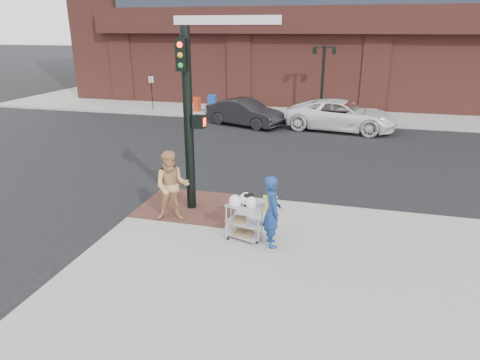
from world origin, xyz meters
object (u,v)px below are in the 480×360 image
(lamp_post, at_px, (323,73))
(woman_blue, at_px, (272,211))
(sedan_dark, at_px, (245,113))
(traffic_signal_pole, at_px, (189,117))
(minivan_white, at_px, (341,115))
(utility_cart, at_px, (244,219))
(pedestrian_tan, at_px, (172,186))
(fire_hydrant, at_px, (270,198))

(lamp_post, relative_size, woman_blue, 2.27)
(sedan_dark, bearing_deg, woman_blue, -142.22)
(traffic_signal_pole, distance_m, sedan_dark, 12.09)
(minivan_white, distance_m, utility_cart, 13.66)
(traffic_signal_pole, height_order, sedan_dark, traffic_signal_pole)
(traffic_signal_pole, xyz_separation_m, sedan_dark, (-1.38, 11.82, -2.11))
(pedestrian_tan, xyz_separation_m, utility_cart, (2.14, -0.61, -0.43))
(lamp_post, relative_size, fire_hydrant, 4.74)
(woman_blue, distance_m, fire_hydrant, 2.01)
(minivan_white, bearing_deg, lamp_post, 30.23)
(lamp_post, xyz_separation_m, utility_cart, (-0.54, -16.71, -1.93))
(sedan_dark, distance_m, minivan_white, 5.16)
(sedan_dark, height_order, utility_cart, sedan_dark)
(pedestrian_tan, relative_size, utility_cart, 1.63)
(traffic_signal_pole, xyz_separation_m, utility_cart, (1.93, -1.48, -2.14))
(traffic_signal_pole, bearing_deg, fire_hydrant, 7.28)
(pedestrian_tan, height_order, sedan_dark, pedestrian_tan)
(woman_blue, bearing_deg, sedan_dark, -6.73)
(traffic_signal_pole, relative_size, minivan_white, 0.89)
(traffic_signal_pole, bearing_deg, pedestrian_tan, -103.36)
(lamp_post, bearing_deg, sedan_dark, -138.53)
(sedan_dark, bearing_deg, pedestrian_tan, -153.60)
(utility_cart, distance_m, fire_hydrant, 1.80)
(woman_blue, distance_m, sedan_dark, 14.05)
(minivan_white, relative_size, fire_hydrant, 6.66)
(lamp_post, distance_m, pedestrian_tan, 16.40)
(traffic_signal_pole, height_order, minivan_white, traffic_signal_pole)
(minivan_white, xyz_separation_m, utility_cart, (-1.84, -13.53, -0.09))
(woman_blue, relative_size, sedan_dark, 0.40)
(traffic_signal_pole, distance_m, woman_blue, 3.59)
(woman_blue, height_order, minivan_white, woman_blue)
(pedestrian_tan, xyz_separation_m, fire_hydrant, (2.46, 1.16, -0.53))
(fire_hydrant, bearing_deg, sedan_dark, 107.44)
(utility_cart, relative_size, fire_hydrant, 1.40)
(lamp_post, height_order, woman_blue, lamp_post)
(pedestrian_tan, height_order, utility_cart, pedestrian_tan)
(woman_blue, bearing_deg, fire_hydrant, -11.69)
(sedan_dark, xyz_separation_m, minivan_white, (5.15, 0.22, 0.06))
(sedan_dark, relative_size, minivan_white, 0.78)
(woman_blue, bearing_deg, utility_cart, 54.67)
(lamp_post, relative_size, pedestrian_tan, 2.07)
(traffic_signal_pole, xyz_separation_m, minivan_white, (3.78, 12.05, -2.05))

